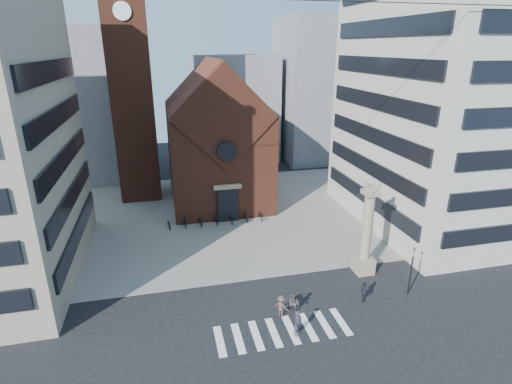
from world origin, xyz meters
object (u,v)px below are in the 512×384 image
(lion_column, at_px, (366,238))
(pedestrian_2, at_px, (364,292))
(traffic_light, at_px, (411,270))
(pedestrian_1, at_px, (294,304))
(pedestrian_0, at_px, (298,323))
(scooter_0, at_px, (169,224))

(lion_column, bearing_deg, pedestrian_2, -117.50)
(traffic_light, xyz_separation_m, pedestrian_2, (-4.11, -0.06, -1.39))
(lion_column, distance_m, traffic_light, 4.62)
(pedestrian_1, relative_size, pedestrian_2, 0.94)
(pedestrian_0, height_order, scooter_0, pedestrian_0)
(pedestrian_2, bearing_deg, pedestrian_0, 121.83)
(pedestrian_0, xyz_separation_m, scooter_0, (-8.26, 20.03, -0.42))
(lion_column, xyz_separation_m, pedestrian_1, (-8.01, -4.21, -2.62))
(pedestrian_2, xyz_separation_m, scooter_0, (-14.68, 17.47, -0.34))
(pedestrian_2, bearing_deg, pedestrian_1, 101.53)
(pedestrian_0, bearing_deg, lion_column, 0.22)
(lion_column, bearing_deg, pedestrian_0, -142.23)
(lion_column, relative_size, pedestrian_0, 4.41)
(pedestrian_2, bearing_deg, scooter_0, 50.19)
(traffic_light, bearing_deg, pedestrian_2, -179.12)
(traffic_light, xyz_separation_m, pedestrian_1, (-10.01, -0.21, -1.45))
(lion_column, height_order, pedestrian_2, lion_column)
(pedestrian_2, bearing_deg, traffic_light, -78.98)
(traffic_light, bearing_deg, lion_column, 116.46)
(lion_column, relative_size, pedestrian_2, 4.83)
(scooter_0, bearing_deg, lion_column, -43.78)
(lion_column, bearing_deg, scooter_0, 141.41)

